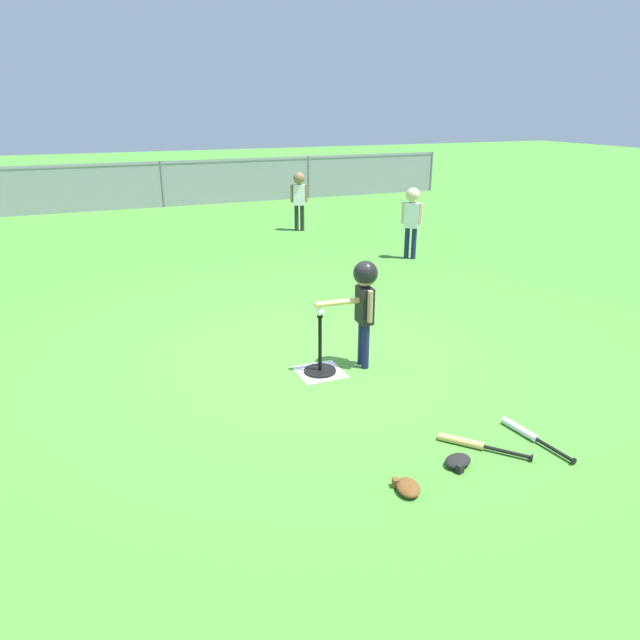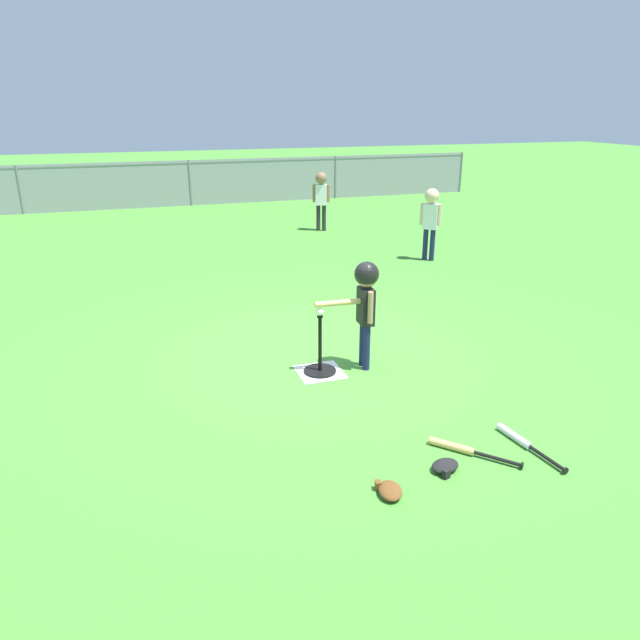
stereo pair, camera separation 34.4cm
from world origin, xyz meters
name	(u,v)px [view 2 (the right image)]	position (x,y,z in m)	size (l,w,h in m)	color
ground_plane	(318,359)	(0.00, 0.00, 0.00)	(60.00, 60.00, 0.00)	#478C33
home_plate	(320,372)	(-0.07, -0.30, 0.00)	(0.44, 0.44, 0.01)	white
batting_tee	(320,364)	(-0.07, -0.30, 0.09)	(0.32, 0.32, 0.59)	black
baseball_on_tee	(320,312)	(-0.07, -0.30, 0.63)	(0.07, 0.07, 0.07)	white
batter_child	(365,294)	(0.38, -0.32, 0.78)	(0.63, 0.31, 1.09)	#191E4C
fielder_near_left	(431,215)	(3.09, 3.32, 0.77)	(0.28, 0.26, 1.20)	#191E4C
fielder_deep_right	(321,193)	(2.17, 6.25, 0.77)	(0.34, 0.24, 1.20)	#262626
spare_bat_silver	(521,441)	(0.99, -2.03, 0.03)	(0.14, 0.69, 0.06)	silver
spare_bat_wood	(461,449)	(0.49, -1.98, 0.03)	(0.52, 0.56, 0.06)	#DBB266
glove_by_plate	(445,466)	(0.25, -2.16, 0.04)	(0.26, 0.22, 0.07)	black
glove_near_bats	(390,490)	(-0.25, -2.28, 0.04)	(0.21, 0.25, 0.07)	brown
outfield_fence	(190,182)	(0.00, 10.40, 0.62)	(16.06, 0.06, 1.15)	slate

